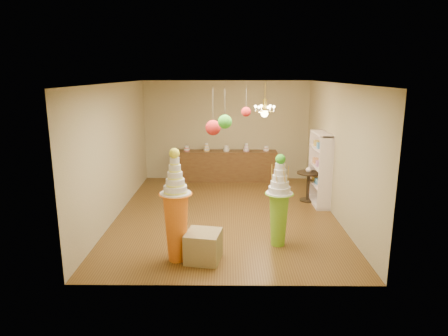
{
  "coord_description": "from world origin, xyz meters",
  "views": [
    {
      "loc": [
        0.04,
        -8.85,
        3.21
      ],
      "look_at": [
        -0.04,
        0.0,
        1.1
      ],
      "focal_mm": 32.0,
      "sensor_mm": 36.0,
      "label": 1
    }
  ],
  "objects_px": {
    "round_table": "(308,182)",
    "pedestal_orange": "(176,218)",
    "sideboard": "(226,165)",
    "pedestal_green": "(279,208)"
  },
  "relations": [
    {
      "from": "pedestal_green",
      "to": "round_table",
      "type": "height_order",
      "value": "pedestal_green"
    },
    {
      "from": "round_table",
      "to": "sideboard",
      "type": "bearing_deg",
      "value": 136.73
    },
    {
      "from": "pedestal_green",
      "to": "sideboard",
      "type": "relative_size",
      "value": 0.58
    },
    {
      "from": "sideboard",
      "to": "pedestal_orange",
      "type": "bearing_deg",
      "value": -99.02
    },
    {
      "from": "sideboard",
      "to": "round_table",
      "type": "relative_size",
      "value": 3.89
    },
    {
      "from": "round_table",
      "to": "pedestal_green",
      "type": "bearing_deg",
      "value": -112.0
    },
    {
      "from": "round_table",
      "to": "pedestal_orange",
      "type": "bearing_deg",
      "value": -131.26
    },
    {
      "from": "pedestal_green",
      "to": "sideboard",
      "type": "xyz_separation_m",
      "value": [
        -1.0,
        4.69,
        -0.26
      ]
    },
    {
      "from": "pedestal_orange",
      "to": "sideboard",
      "type": "height_order",
      "value": "pedestal_orange"
    },
    {
      "from": "pedestal_orange",
      "to": "sideboard",
      "type": "distance_m",
      "value": 5.41
    }
  ]
}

